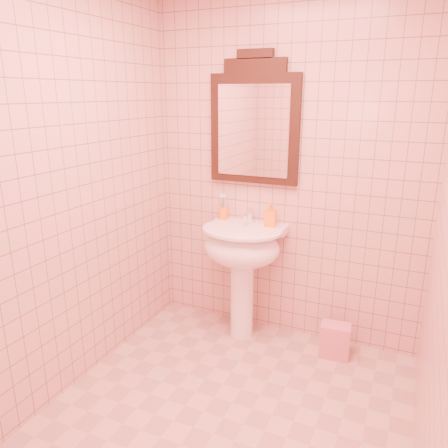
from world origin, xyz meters
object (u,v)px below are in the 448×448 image
at_px(pedestal_sink, 242,255).
at_px(toothbrush_cup, 223,213).
at_px(towel, 335,340).
at_px(soap_dispenser, 271,215).
at_px(mirror, 254,123).

distance_m(pedestal_sink, toothbrush_cup, 0.37).
bearing_deg(pedestal_sink, towel, 1.02).
height_order(pedestal_sink, towel, pedestal_sink).
height_order(pedestal_sink, soap_dispenser, soap_dispenser).
relative_size(pedestal_sink, soap_dispenser, 5.00).
xyz_separation_m(toothbrush_cup, soap_dispenser, (0.39, -0.03, 0.04)).
bearing_deg(pedestal_sink, toothbrush_cup, 143.88).
xyz_separation_m(mirror, soap_dispenser, (0.17, -0.07, -0.63)).
relative_size(pedestal_sink, toothbrush_cup, 5.04).
bearing_deg(toothbrush_cup, towel, -9.21).
bearing_deg(soap_dispenser, mirror, 150.50).
bearing_deg(towel, pedestal_sink, -178.98).
relative_size(mirror, soap_dispenser, 5.30).
distance_m(toothbrush_cup, soap_dispenser, 0.39).
height_order(pedestal_sink, mirror, mirror).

